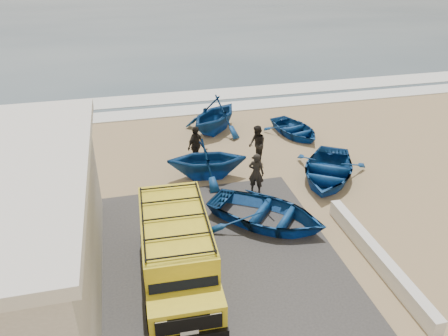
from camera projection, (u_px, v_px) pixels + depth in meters
ground at (204, 231)px, 15.47m from camera, size 160.00×160.00×0.00m
slab at (153, 278)px, 13.33m from camera, size 12.00×10.00×0.05m
ocean at (129, 7)px, 63.44m from camera, size 180.00×88.00×0.01m
surf_line at (164, 112)px, 25.73m from camera, size 180.00×1.60×0.06m
surf_wash at (160, 99)px, 27.88m from camera, size 180.00×2.20×0.04m
parapet at (377, 257)px, 13.81m from camera, size 0.35×6.00×0.55m
van at (177, 249)px, 12.77m from camera, size 2.18×5.09×2.16m
boat_near_left at (267, 214)px, 15.65m from camera, size 5.32×5.19×0.90m
boat_near_right at (328, 170)px, 18.56m from camera, size 4.89×5.27×0.89m
boat_mid_left at (207, 159)px, 18.50m from camera, size 3.70×3.30×1.78m
boat_mid_right at (295, 129)px, 22.70m from camera, size 3.15×3.85×0.70m
boat_far_left at (215, 114)px, 22.84m from camera, size 4.88×4.90×1.96m
fisherman_front at (256, 173)px, 17.42m from camera, size 0.76×0.69×1.75m
fisherman_middle at (257, 145)px, 19.75m from camera, size 0.71×0.89×1.78m
fisherman_back at (196, 146)px, 19.61m from camera, size 1.08×1.07×1.83m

